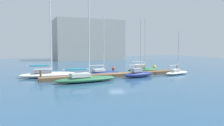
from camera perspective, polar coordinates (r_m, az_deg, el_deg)
ground_plane at (r=33.50m, az=1.37°, el=-3.67°), size 120.00×120.00×0.00m
dock_pier at (r=33.46m, az=1.37°, el=-3.25°), size 23.87×1.76×0.50m
dock_piling_near_end at (r=31.15m, az=-18.88°, el=-3.21°), size 0.28×0.28×1.46m
dock_piling_far_end at (r=39.09m, az=17.37°, el=-1.60°), size 0.28×0.28×1.46m
sailboat_0 at (r=34.11m, az=-17.09°, el=-2.72°), size 8.94×3.60×14.50m
sailboat_1 at (r=28.44m, az=-7.27°, el=-4.06°), size 8.66×2.63×11.78m
sailboat_2 at (r=35.54m, az=-2.83°, el=-2.43°), size 6.54×2.49×10.06m
sailboat_3 at (r=32.75m, az=7.30°, el=-2.84°), size 5.48×2.23×8.91m
sailboat_4 at (r=38.67m, az=8.42°, el=-1.65°), size 6.04×2.88×9.81m
sailboat_5 at (r=37.21m, az=17.21°, el=-2.36°), size 5.28×2.21×7.44m
mooring_buoy_yellow at (r=45.52m, az=11.51°, el=-1.08°), size 0.71×0.71×0.71m
mooring_buoy_red at (r=42.07m, az=0.35°, el=-1.53°), size 0.60×0.60×0.60m
harbor_building_distant at (r=75.34m, az=-6.45°, el=6.25°), size 23.52×11.92×13.82m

